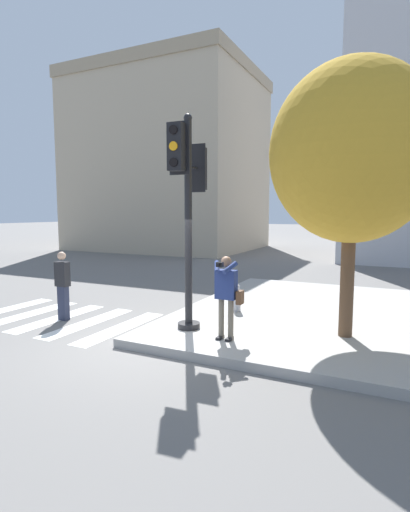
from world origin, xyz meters
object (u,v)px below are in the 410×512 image
(pedestrian_distant, at_px, (63,284))
(traffic_signal_pole, at_px, (188,197))
(fire_hydrant, at_px, (237,298))
(street_tree, at_px, (352,153))
(person_photographer, at_px, (227,290))

(pedestrian_distant, bearing_deg, traffic_signal_pole, 3.27)
(traffic_signal_pole, distance_m, fire_hydrant, 3.07)
(fire_hydrant, bearing_deg, pedestrian_distant, -151.81)
(traffic_signal_pole, bearing_deg, street_tree, 16.23)
(traffic_signal_pole, bearing_deg, person_photographer, -17.71)
(person_photographer, xyz_separation_m, street_tree, (2.07, 1.21, 2.62))
(person_photographer, bearing_deg, traffic_signal_pole, 162.29)
(traffic_signal_pole, height_order, pedestrian_distant, traffic_signal_pole)
(pedestrian_distant, height_order, fire_hydrant, pedestrian_distant)
(traffic_signal_pole, bearing_deg, pedestrian_distant, -176.73)
(street_tree, bearing_deg, traffic_signal_pole, -163.77)
(person_photographer, height_order, pedestrian_distant, person_photographer)
(street_tree, bearing_deg, person_photographer, -149.58)
(pedestrian_distant, distance_m, fire_hydrant, 4.30)
(person_photographer, distance_m, pedestrian_distant, 4.41)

